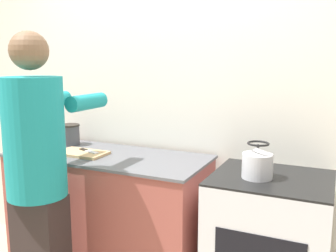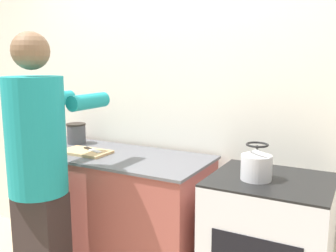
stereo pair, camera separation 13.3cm
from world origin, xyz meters
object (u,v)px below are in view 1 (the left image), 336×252
object	(u,v)px
cutting_board	(82,153)
knife	(88,151)
kettle	(257,163)
canister_jar	(70,135)
oven	(268,252)
person	(38,173)
bowl_prep	(41,142)

from	to	relation	value
cutting_board	knife	distance (m)	0.04
kettle	canister_jar	distance (m)	1.47
oven	canister_jar	world-z (taller)	canister_jar
person	bowl_prep	xyz separation A→B (m)	(-0.45, 0.51, 0.04)
oven	canister_jar	bearing A→B (deg)	174.92
oven	person	xyz separation A→B (m)	(-1.21, -0.54, 0.48)
kettle	canister_jar	xyz separation A→B (m)	(-1.46, 0.19, 0.00)
oven	person	bearing A→B (deg)	-155.95
bowl_prep	canister_jar	distance (m)	0.22
person	cutting_board	world-z (taller)	person
canister_jar	bowl_prep	bearing A→B (deg)	-127.09
knife	kettle	size ratio (longest dim) A/B	0.92
kettle	bowl_prep	xyz separation A→B (m)	(-1.59, 0.02, -0.03)
bowl_prep	canister_jar	xyz separation A→B (m)	(0.13, 0.17, 0.04)
oven	knife	bearing A→B (deg)	-178.15
kettle	oven	bearing A→B (deg)	36.84
oven	cutting_board	world-z (taller)	cutting_board
cutting_board	bowl_prep	world-z (taller)	bowl_prep
cutting_board	knife	size ratio (longest dim) A/B	1.84
cutting_board	knife	xyz separation A→B (m)	(0.03, 0.03, 0.01)
person	knife	world-z (taller)	person
knife	kettle	world-z (taller)	kettle
oven	bowl_prep	world-z (taller)	bowl_prep
oven	cutting_board	xyz separation A→B (m)	(-1.27, -0.07, 0.48)
cutting_board	canister_jar	xyz separation A→B (m)	(-0.27, 0.21, 0.07)
person	cutting_board	distance (m)	0.47
person	knife	distance (m)	0.50
cutting_board	knife	bearing A→B (deg)	45.78
oven	bowl_prep	bearing A→B (deg)	-178.81
knife	bowl_prep	size ratio (longest dim) A/B	1.33
kettle	knife	bearing A→B (deg)	179.30
oven	knife	distance (m)	1.33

